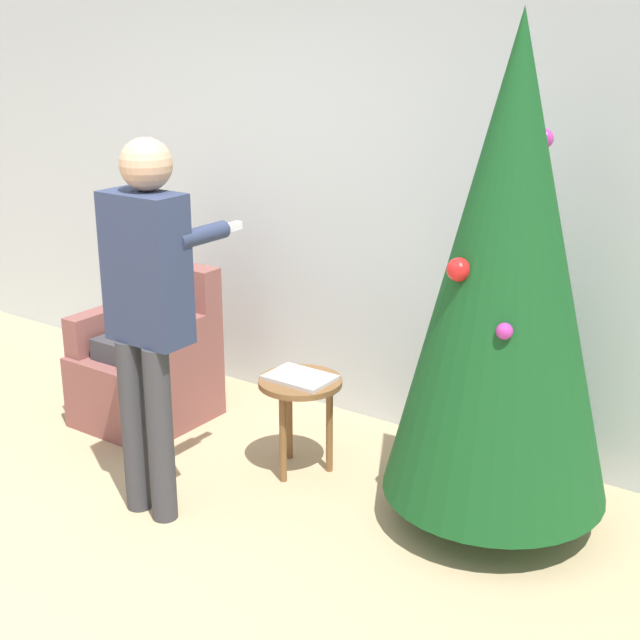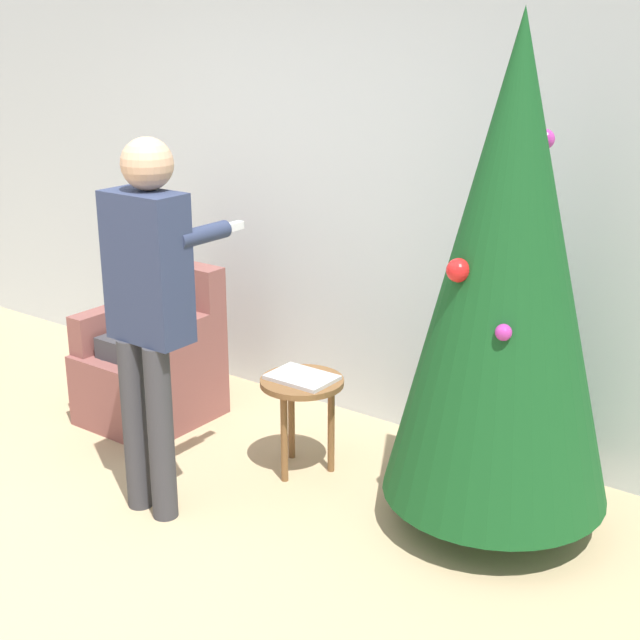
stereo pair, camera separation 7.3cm
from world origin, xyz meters
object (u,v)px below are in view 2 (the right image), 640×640
object	(u,v)px
christmas_tree	(508,269)
side_stool	(302,394)
armchair	(154,364)
person_seated	(148,308)
person_standing	(149,297)

from	to	relation	value
christmas_tree	side_stool	distance (m)	1.29
armchair	person_seated	distance (m)	0.35
person_seated	person_standing	size ratio (longest dim) A/B	0.71
christmas_tree	person_seated	world-z (taller)	christmas_tree
armchair	person_standing	size ratio (longest dim) A/B	0.51
person_seated	side_stool	world-z (taller)	person_seated
person_standing	side_stool	distance (m)	0.99
christmas_tree	armchair	distance (m)	2.30
person_standing	side_stool	bearing A→B (deg)	64.70
person_standing	christmas_tree	bearing A→B (deg)	31.09
armchair	side_stool	xyz separation A→B (m)	(1.10, -0.02, 0.10)
armchair	side_stool	distance (m)	1.10
armchair	side_stool	world-z (taller)	armchair
person_seated	armchair	bearing A→B (deg)	90.00
side_stool	person_standing	bearing A→B (deg)	-115.30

